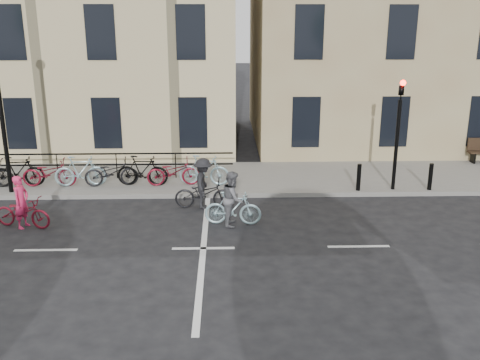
{
  "coord_description": "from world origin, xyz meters",
  "views": [
    {
      "loc": [
        0.58,
        -12.59,
        5.63
      ],
      "look_at": [
        1.01,
        2.39,
        1.1
      ],
      "focal_mm": 40.0,
      "sensor_mm": 36.0,
      "label": 1
    }
  ],
  "objects_px": {
    "traffic_light": "(399,121)",
    "cyclist_dark": "(203,189)",
    "cyclist_grey": "(233,203)",
    "cyclist_pink": "(22,210)"
  },
  "relations": [
    {
      "from": "cyclist_grey",
      "to": "cyclist_dark",
      "type": "distance_m",
      "value": 1.68
    },
    {
      "from": "cyclist_pink",
      "to": "cyclist_grey",
      "type": "relative_size",
      "value": 1.07
    },
    {
      "from": "traffic_light",
      "to": "cyclist_dark",
      "type": "height_order",
      "value": "traffic_light"
    },
    {
      "from": "traffic_light",
      "to": "cyclist_grey",
      "type": "relative_size",
      "value": 2.35
    },
    {
      "from": "cyclist_grey",
      "to": "cyclist_dark",
      "type": "bearing_deg",
      "value": 38.27
    },
    {
      "from": "cyclist_pink",
      "to": "cyclist_grey",
      "type": "bearing_deg",
      "value": -74.8
    },
    {
      "from": "traffic_light",
      "to": "cyclist_dark",
      "type": "relative_size",
      "value": 2.17
    },
    {
      "from": "cyclist_dark",
      "to": "cyclist_grey",
      "type": "bearing_deg",
      "value": -146.33
    },
    {
      "from": "cyclist_grey",
      "to": "cyclist_dark",
      "type": "height_order",
      "value": "cyclist_dark"
    },
    {
      "from": "cyclist_pink",
      "to": "cyclist_dark",
      "type": "height_order",
      "value": "cyclist_dark"
    }
  ]
}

